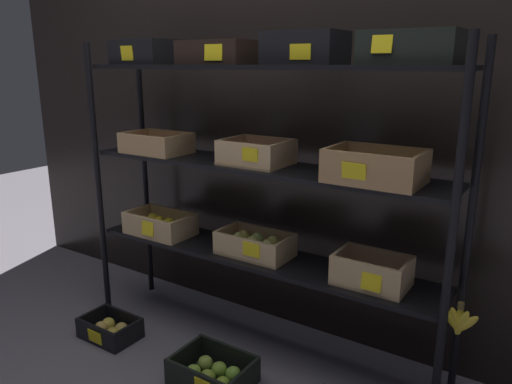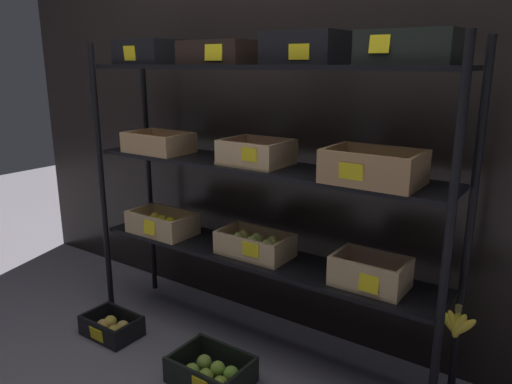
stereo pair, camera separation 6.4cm
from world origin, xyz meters
The scene contains 5 objects.
ground_plane centered at (0.00, 0.00, 0.00)m, with size 10.00×10.00×0.00m, color slate.
storefront_wall centered at (0.00, 0.37, 1.23)m, with size 4.25×0.12×2.46m, color black.
display_rack centered at (0.01, 0.00, 0.99)m, with size 1.98×0.38×1.55m.
crate_ground_apple_gold centered at (-0.69, -0.36, 0.05)m, with size 0.30×0.21×0.11m.
crate_ground_apple_green centered at (0.00, -0.36, 0.05)m, with size 0.35×0.26×0.13m.
Camera 1 is at (1.23, -1.87, 1.42)m, focal length 34.21 mm.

